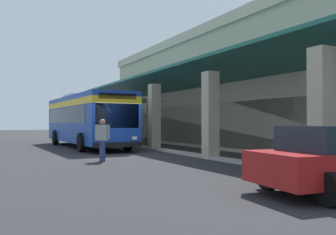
{
  "coord_description": "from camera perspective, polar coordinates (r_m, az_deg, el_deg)",
  "views": [
    {
      "loc": [
        16.56,
        -5.95,
        1.55
      ],
      "look_at": [
        -1.18,
        2.96,
        1.79
      ],
      "focal_mm": 39.33,
      "sensor_mm": 36.0,
      "label": 1
    }
  ],
  "objects": [
    {
      "name": "pedestrian",
      "position": [
        14.67,
        -10.13,
        -3.09
      ],
      "size": [
        0.56,
        0.5,
        1.67
      ],
      "color": "navy",
      "rests_on": "ground"
    },
    {
      "name": "curb_strip",
      "position": [
        20.68,
        -2.11,
        -4.84
      ],
      "size": [
        34.22,
        0.5,
        0.12
      ],
      "primitive_type": "cube",
      "color": "#9E998E",
      "rests_on": "ground"
    },
    {
      "name": "plaza_building",
      "position": [
        26.22,
        17.45,
        3.91
      ],
      "size": [
        28.82,
        16.92,
        7.28
      ],
      "color": "#B2A88E",
      "rests_on": "ground"
    },
    {
      "name": "potted_palm",
      "position": [
        24.71,
        -3.13,
        -1.92
      ],
      "size": [
        1.82,
        2.13,
        3.12
      ],
      "color": "#4C4742",
      "rests_on": "ground"
    },
    {
      "name": "transit_bus",
      "position": [
        23.37,
        -12.54,
        0.06
      ],
      "size": [
        11.27,
        3.01,
        3.34
      ],
      "color": "#193D9E",
      "rests_on": "ground"
    },
    {
      "name": "ground",
      "position": [
        21.71,
        13.44,
        -4.78
      ],
      "size": [
        120.0,
        120.0,
        0.0
      ],
      "primitive_type": "plane",
      "color": "#262628"
    }
  ]
}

